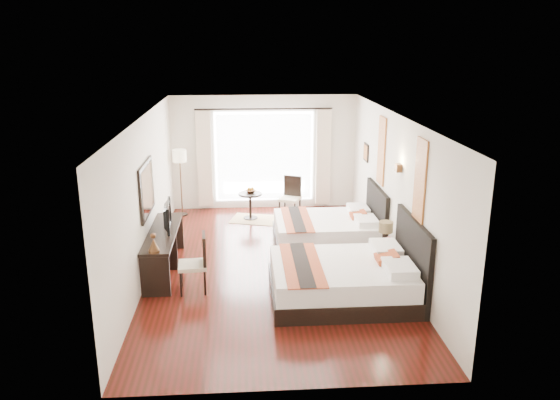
{
  "coord_description": "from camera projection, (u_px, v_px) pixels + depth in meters",
  "views": [
    {
      "loc": [
        -0.52,
        -9.41,
        4.09
      ],
      "look_at": [
        0.17,
        0.46,
        1.15
      ],
      "focal_mm": 35.0,
      "sensor_mm": 36.0,
      "label": 1
    }
  ],
  "objects": [
    {
      "name": "window_glass",
      "position": [
        264.0,
        157.0,
        13.4
      ],
      "size": [
        2.4,
        0.02,
        2.2
      ],
      "primitive_type": "cube",
      "color": "white",
      "rests_on": "wall_window"
    },
    {
      "name": "console_desk",
      "position": [
        164.0,
        251.0,
        9.93
      ],
      "size": [
        0.5,
        2.2,
        0.76
      ],
      "primitive_type": "cube",
      "color": "black",
      "rests_on": "floor"
    },
    {
      "name": "bed_far",
      "position": [
        330.0,
        230.0,
        11.22
      ],
      "size": [
        2.14,
        1.67,
        1.2
      ],
      "color": "black",
      "rests_on": "floor"
    },
    {
      "name": "vase",
      "position": [
        389.0,
        244.0,
        9.77
      ],
      "size": [
        0.14,
        0.14,
        0.12
      ],
      "primitive_type": "imported",
      "rotation": [
        0.0,
        0.0,
        0.26
      ],
      "color": "black",
      "rests_on": "nightstand"
    },
    {
      "name": "side_table",
      "position": [
        250.0,
        206.0,
        12.81
      ],
      "size": [
        0.54,
        0.54,
        0.63
      ],
      "primitive_type": "cylinder",
      "color": "black",
      "rests_on": "floor"
    },
    {
      "name": "drape_left",
      "position": [
        204.0,
        159.0,
        13.21
      ],
      "size": [
        0.35,
        0.14,
        2.35
      ],
      "primitive_type": "cube",
      "color": "beige",
      "rests_on": "floor"
    },
    {
      "name": "wall_desk",
      "position": [
        146.0,
        197.0,
        9.65
      ],
      "size": [
        0.01,
        7.5,
        2.8
      ],
      "primitive_type": "cube",
      "color": "silver",
      "rests_on": "floor"
    },
    {
      "name": "art_panel_near",
      "position": [
        420.0,
        182.0,
        8.49
      ],
      "size": [
        0.03,
        0.5,
        1.35
      ],
      "primitive_type": "cube",
      "color": "maroon",
      "rests_on": "wall_headboard"
    },
    {
      "name": "wall_headboard",
      "position": [
        395.0,
        192.0,
        9.95
      ],
      "size": [
        0.01,
        7.5,
        2.8
      ],
      "primitive_type": "cube",
      "color": "silver",
      "rests_on": "floor"
    },
    {
      "name": "television",
      "position": [
        164.0,
        216.0,
        9.89
      ],
      "size": [
        0.19,
        0.86,
        0.49
      ],
      "primitive_type": "imported",
      "rotation": [
        0.0,
        0.0,
        1.66
      ],
      "color": "black",
      "rests_on": "console_desk"
    },
    {
      "name": "wall_window",
      "position": [
        264.0,
        153.0,
        13.38
      ],
      "size": [
        4.5,
        0.01,
        2.8
      ],
      "primitive_type": "cube",
      "color": "silver",
      "rests_on": "floor"
    },
    {
      "name": "wall_entry",
      "position": [
        291.0,
        284.0,
        6.22
      ],
      "size": [
        4.5,
        0.01,
        2.8
      ],
      "primitive_type": "cube",
      "color": "silver",
      "rests_on": "floor"
    },
    {
      "name": "floor_lamp",
      "position": [
        180.0,
        160.0,
        12.77
      ],
      "size": [
        0.32,
        0.32,
        1.6
      ],
      "color": "black",
      "rests_on": "floor"
    },
    {
      "name": "drape_right",
      "position": [
        323.0,
        158.0,
        13.4
      ],
      "size": [
        0.35,
        0.14,
        2.35
      ],
      "primitive_type": "cube",
      "color": "beige",
      "rests_on": "floor"
    },
    {
      "name": "mirror_glass",
      "position": [
        148.0,
        189.0,
        9.58
      ],
      "size": [
        0.01,
        1.12,
        0.82
      ],
      "primitive_type": "cube",
      "color": "white",
      "rests_on": "mirror_frame"
    },
    {
      "name": "mirror_frame",
      "position": [
        147.0,
        189.0,
        9.58
      ],
      "size": [
        0.04,
        1.25,
        0.95
      ],
      "primitive_type": "cube",
      "color": "black",
      "rests_on": "wall_desk"
    },
    {
      "name": "wall_sconce",
      "position": [
        398.0,
        168.0,
        9.52
      ],
      "size": [
        0.1,
        0.14,
        0.14
      ],
      "primitive_type": "cube",
      "color": "#472D19",
      "rests_on": "wall_headboard"
    },
    {
      "name": "table_lamp",
      "position": [
        386.0,
        229.0,
        9.9
      ],
      "size": [
        0.26,
        0.26,
        0.41
      ],
      "color": "black",
      "rests_on": "nightstand"
    },
    {
      "name": "sheer_curtain",
      "position": [
        264.0,
        157.0,
        13.34
      ],
      "size": [
        2.3,
        0.02,
        2.1
      ],
      "primitive_type": "cube",
      "color": "white",
      "rests_on": "wall_window"
    },
    {
      "name": "bronze_figurine",
      "position": [
        154.0,
        244.0,
        8.83
      ],
      "size": [
        0.24,
        0.24,
        0.29
      ],
      "primitive_type": null,
      "rotation": [
        0.0,
        0.0,
        0.27
      ],
      "color": "#472D19",
      "rests_on": "console_desk"
    },
    {
      "name": "bed_near",
      "position": [
        347.0,
        278.0,
        8.88
      ],
      "size": [
        2.34,
        1.83,
        1.33
      ],
      "color": "black",
      "rests_on": "floor"
    },
    {
      "name": "floor",
      "position": [
        273.0,
        267.0,
        10.2
      ],
      "size": [
        4.5,
        7.5,
        0.01
      ],
      "primitive_type": "cube",
      "color": "#341209",
      "rests_on": "ground"
    },
    {
      "name": "desk_chair",
      "position": [
        194.0,
        274.0,
        9.13
      ],
      "size": [
        0.5,
        0.5,
        1.0
      ],
      "rotation": [
        0.0,
        0.0,
        3.22
      ],
      "color": "beige",
      "rests_on": "floor"
    },
    {
      "name": "nightstand",
      "position": [
        384.0,
        258.0,
        9.99
      ],
      "size": [
        0.39,
        0.48,
        0.46
      ],
      "primitive_type": "cube",
      "color": "black",
      "rests_on": "floor"
    },
    {
      "name": "window_chair",
      "position": [
        290.0,
        205.0,
        12.94
      ],
      "size": [
        0.6,
        0.6,
        0.97
      ],
      "rotation": [
        0.0,
        0.0,
        -1.99
      ],
      "color": "beige",
      "rests_on": "floor"
    },
    {
      "name": "art_panel_far",
      "position": [
        381.0,
        151.0,
        10.82
      ],
      "size": [
        0.03,
        0.5,
        1.35
      ],
      "primitive_type": "cube",
      "color": "maroon",
      "rests_on": "wall_headboard"
    },
    {
      "name": "ceiling",
      "position": [
        272.0,
        117.0,
        9.4
      ],
      "size": [
        4.5,
        7.5,
        0.02
      ],
      "primitive_type": "cube",
      "color": "white",
      "rests_on": "wall_headboard"
    },
    {
      "name": "jute_rug",
      "position": [
        256.0,
        219.0,
        12.82
      ],
      "size": [
        1.33,
        1.07,
        0.01
      ],
      "primitive_type": "cube",
      "rotation": [
        0.0,
        0.0,
        -0.27
      ],
      "color": "tan",
      "rests_on": "floor"
    },
    {
      "name": "fruit_bowl",
      "position": [
        251.0,
        191.0,
        12.75
      ],
      "size": [
        0.31,
        0.31,
        0.06
      ],
      "primitive_type": "imported",
      "rotation": [
        0.0,
        0.0,
        0.41
      ],
      "color": "#482A19",
      "rests_on": "side_table"
    }
  ]
}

